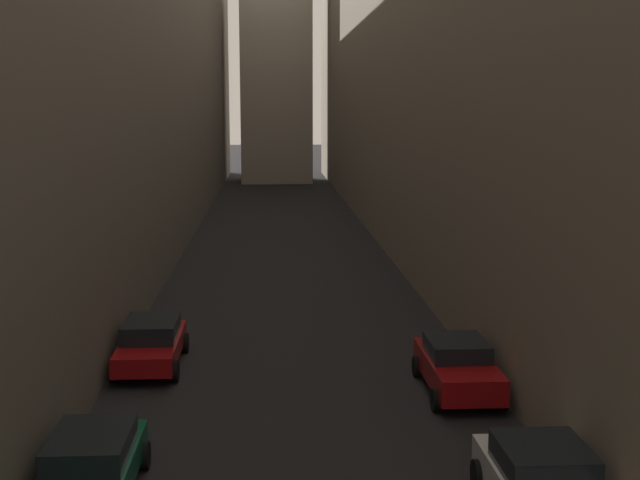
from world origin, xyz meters
TOP-DOWN VIEW (x-y plane):
  - ground_plane at (0.00, 48.00)m, footprint 264.00×264.00m
  - building_block_left at (-13.17, 50.00)m, footprint 15.35×108.00m
  - building_block_right at (13.20, 50.00)m, footprint 15.39×108.00m
  - parked_car_left_third at (-4.40, 18.05)m, footprint 1.91×4.32m
  - parked_car_left_far at (-4.40, 26.94)m, footprint 1.94×4.37m
  - parked_car_right_far at (4.40, 24.08)m, footprint 1.96×4.28m

SIDE VIEW (x-z plane):
  - ground_plane at x=0.00m, z-range 0.00..0.00m
  - parked_car_left_third at x=-4.40m, z-range 0.04..1.41m
  - parked_car_left_far at x=-4.40m, z-range 0.03..1.48m
  - parked_car_right_far at x=4.40m, z-range 0.03..1.50m
  - building_block_left at x=-13.17m, z-range 0.00..20.24m
  - building_block_right at x=13.20m, z-range 0.00..21.27m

